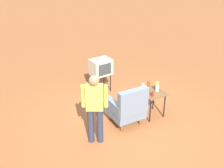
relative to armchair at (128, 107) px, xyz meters
The scene contains 9 objects.
ground_plane 0.50m from the armchair, 61.55° to the right, with size 60.00×60.00×0.00m, color #AD6033.
armchair is the anchor object (origin of this frame).
side_table 0.77m from the armchair, behind, with size 0.56×0.56×0.67m.
tv_on_stand 1.93m from the armchair, 98.28° to the right, with size 0.63×0.49×1.03m.
person_standing 1.09m from the armchair, 11.38° to the left, with size 0.50×0.37×1.64m.
bottle_short_clear 0.71m from the armchair, 158.19° to the right, with size 0.06×0.06×0.20m, color silver.
bottle_tall_amber 0.76m from the armchair, behind, with size 0.07×0.07×0.30m, color brown.
soda_can_red 0.69m from the armchair, 169.79° to the left, with size 0.07×0.07×0.12m, color red.
flower_vase 0.96m from the armchair, behind, with size 0.15×0.10×0.27m.
Camera 1 is at (3.08, 4.66, 3.92)m, focal length 43.31 mm.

